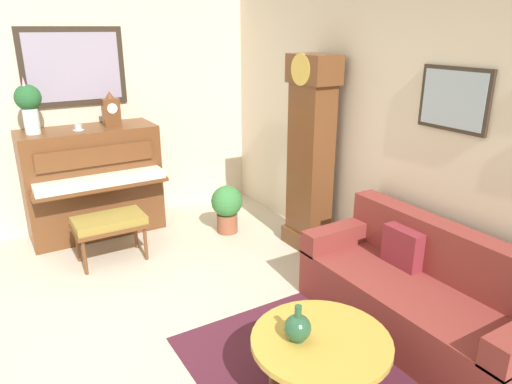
# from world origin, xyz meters

# --- Properties ---
(ground_plane) EXTENTS (6.40, 6.00, 0.10)m
(ground_plane) POSITION_xyz_m (0.00, 0.00, -0.05)
(ground_plane) COLOR beige
(wall_left) EXTENTS (0.13, 4.90, 2.80)m
(wall_left) POSITION_xyz_m (-2.60, 0.01, 1.41)
(wall_left) COLOR beige
(wall_left) RESTS_ON ground_plane
(wall_back) EXTENTS (5.30, 0.13, 2.80)m
(wall_back) POSITION_xyz_m (0.02, 2.40, 1.40)
(wall_back) COLOR beige
(wall_back) RESTS_ON ground_plane
(piano) EXTENTS (0.87, 1.44, 1.22)m
(piano) POSITION_xyz_m (-2.23, 0.25, 0.62)
(piano) COLOR brown
(piano) RESTS_ON ground_plane
(piano_bench) EXTENTS (0.42, 0.70, 0.48)m
(piano_bench) POSITION_xyz_m (-1.43, 0.19, 0.41)
(piano_bench) COLOR brown
(piano_bench) RESTS_ON ground_plane
(grandfather_clock) EXTENTS (0.52, 0.34, 2.03)m
(grandfather_clock) POSITION_xyz_m (-0.68, 2.11, 0.96)
(grandfather_clock) COLOR brown
(grandfather_clock) RESTS_ON ground_plane
(couch) EXTENTS (1.90, 0.80, 0.84)m
(couch) POSITION_xyz_m (1.00, 1.92, 0.31)
(couch) COLOR maroon
(couch) RESTS_ON ground_plane
(coffee_table) EXTENTS (0.88, 0.88, 0.44)m
(coffee_table) POSITION_xyz_m (1.15, 0.82, 0.41)
(coffee_table) COLOR gold
(coffee_table) RESTS_ON ground_plane
(mantel_clock) EXTENTS (0.13, 0.18, 0.38)m
(mantel_clock) POSITION_xyz_m (-2.23, 0.53, 1.40)
(mantel_clock) COLOR brown
(mantel_clock) RESTS_ON piano
(flower_vase) EXTENTS (0.26, 0.26, 0.58)m
(flower_vase) POSITION_xyz_m (-2.23, -0.29, 1.54)
(flower_vase) COLOR silver
(flower_vase) RESTS_ON piano
(teacup) EXTENTS (0.12, 0.12, 0.06)m
(teacup) POSITION_xyz_m (-2.17, 0.15, 1.25)
(teacup) COLOR #ADC6D6
(teacup) RESTS_ON piano
(green_jug) EXTENTS (0.17, 0.17, 0.24)m
(green_jug) POSITION_xyz_m (1.08, 0.69, 0.53)
(green_jug) COLOR #234C33
(green_jug) RESTS_ON coffee_table
(potted_plant) EXTENTS (0.36, 0.36, 0.56)m
(potted_plant) POSITION_xyz_m (-1.45, 1.53, 0.32)
(potted_plant) COLOR #935138
(potted_plant) RESTS_ON ground_plane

